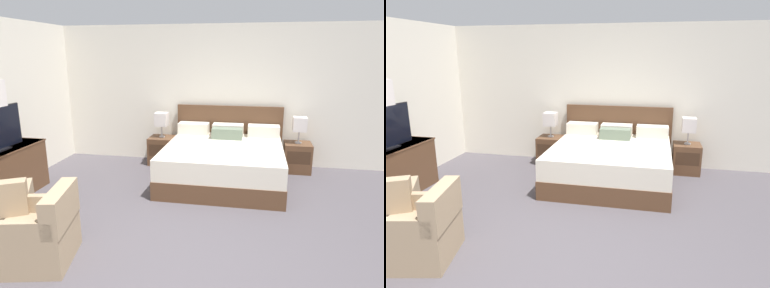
{
  "view_description": "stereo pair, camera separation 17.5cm",
  "coord_description": "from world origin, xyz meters",
  "views": [
    {
      "loc": [
        0.74,
        -2.75,
        2.01
      ],
      "look_at": [
        -0.14,
        1.93,
        0.75
      ],
      "focal_mm": 32.0,
      "sensor_mm": 36.0,
      "label": 1
    },
    {
      "loc": [
        0.91,
        -2.72,
        2.01
      ],
      "look_at": [
        -0.14,
        1.93,
        0.75
      ],
      "focal_mm": 32.0,
      "sensor_mm": 36.0,
      "label": 2
    }
  ],
  "objects": [
    {
      "name": "armchair_companion",
      "position": [
        -1.29,
        -0.06,
        0.28
      ],
      "size": [
        0.82,
        0.82,
        0.76
      ],
      "color": "#9E8466",
      "rests_on": "ground"
    },
    {
      "name": "ground_plane",
      "position": [
        0.0,
        0.0,
        0.0
      ],
      "size": [
        10.55,
        10.55,
        0.0
      ],
      "primitive_type": "plane",
      "color": "#4C474C"
    },
    {
      "name": "dresser",
      "position": [
        -2.68,
        1.27,
        0.38
      ],
      "size": [
        0.46,
        1.28,
        0.73
      ],
      "color": "brown",
      "rests_on": "ground"
    },
    {
      "name": "bed",
      "position": [
        0.26,
        2.55,
        0.33
      ],
      "size": [
        1.93,
        1.96,
        1.1
      ],
      "color": "brown",
      "rests_on": "ground"
    },
    {
      "name": "nightstand_left",
      "position": [
        -0.96,
        3.23,
        0.26
      ],
      "size": [
        0.46,
        0.45,
        0.51
      ],
      "color": "brown",
      "rests_on": "ground"
    },
    {
      "name": "table_lamp_left",
      "position": [
        -0.96,
        3.23,
        0.84
      ],
      "size": [
        0.23,
        0.23,
        0.46
      ],
      "color": "#B7B7BC",
      "rests_on": "nightstand_left"
    },
    {
      "name": "wall_back",
      "position": [
        0.0,
        3.55,
        1.26
      ],
      "size": [
        7.07,
        0.06,
        2.53
      ],
      "primitive_type": "cube",
      "color": "silver",
      "rests_on": "ground"
    },
    {
      "name": "table_lamp_right",
      "position": [
        1.49,
        3.23,
        0.84
      ],
      "size": [
        0.23,
        0.23,
        0.46
      ],
      "color": "#B7B7BC",
      "rests_on": "nightstand_right"
    },
    {
      "name": "nightstand_right",
      "position": [
        1.49,
        3.23,
        0.26
      ],
      "size": [
        0.46,
        0.45,
        0.51
      ],
      "color": "brown",
      "rests_on": "ground"
    }
  ]
}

